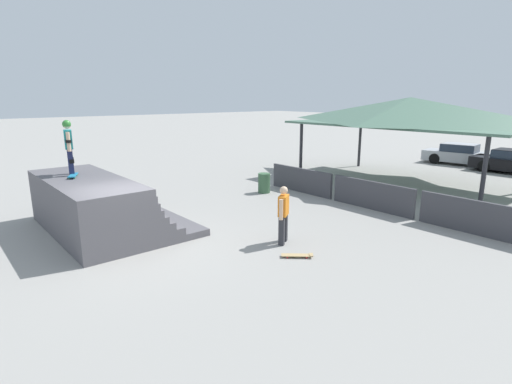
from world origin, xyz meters
TOP-DOWN VIEW (x-y plane):
  - ground_plane at (0.00, 0.00)m, footprint 160.00×160.00m
  - quarter_pipe_ramp at (-2.26, -0.14)m, footprint 5.31×3.68m
  - skater_on_deck at (-3.17, -0.52)m, footprint 0.73×0.34m
  - skateboard_on_deck at (-2.72, -0.62)m, footprint 0.84×0.52m
  - bystander_walking at (2.25, 3.49)m, footprint 0.45×0.62m
  - skateboard_on_ground at (3.27, 3.06)m, footprint 0.70×0.74m
  - barrier_fence at (1.81, 8.45)m, footprint 10.60×0.12m
  - pavilion_shelter at (0.18, 13.51)m, footprint 10.41×5.94m
  - trash_bin at (-2.74, 7.14)m, footprint 0.52×0.52m
  - parked_car_silver at (-0.58, 21.32)m, footprint 4.40×2.23m

SIDE VIEW (x-z plane):
  - ground_plane at x=0.00m, z-range 0.00..0.00m
  - skateboard_on_ground at x=3.27m, z-range 0.01..0.10m
  - trash_bin at x=-2.74m, z-range 0.00..0.85m
  - barrier_fence at x=1.81m, z-range 0.00..1.05m
  - parked_car_silver at x=-0.58m, z-range -0.04..1.24m
  - quarter_pipe_ramp at x=-2.26m, z-range -0.09..1.59m
  - bystander_walking at x=2.25m, z-range 0.09..1.75m
  - skateboard_on_deck at x=-2.72m, z-range 1.70..1.78m
  - skater_on_deck at x=-3.17m, z-range 1.81..3.51m
  - pavilion_shelter at x=0.18m, z-range 1.37..5.43m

